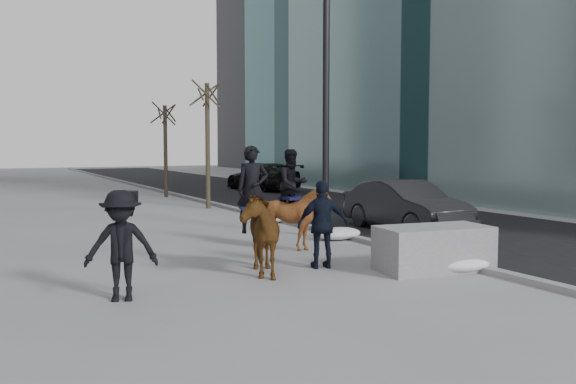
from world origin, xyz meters
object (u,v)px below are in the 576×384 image
mounted_right (295,210)px  car_near (405,206)px  planter (434,248)px  mounted_left (256,226)px

mounted_right → car_near: bearing=16.8°
planter → mounted_left: (-3.22, 1.33, 0.47)m
car_near → mounted_left: (-6.16, -3.27, 0.19)m
planter → mounted_right: size_ratio=0.93×
planter → mounted_left: mounted_left is taller
planter → mounted_right: 3.60m
planter → car_near: size_ratio=0.50×
car_near → mounted_right: 4.46m
car_near → mounted_right: mounted_right is taller
car_near → mounted_left: bearing=-150.4°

